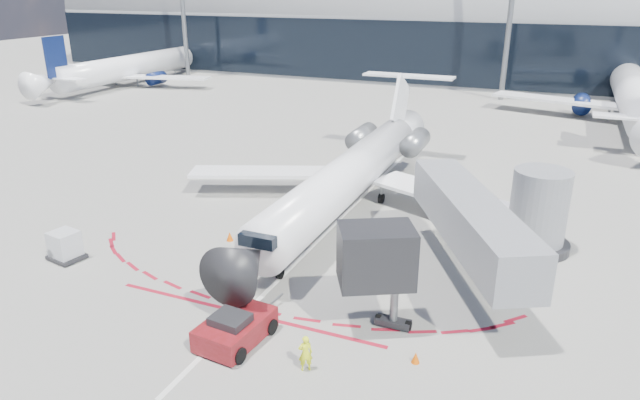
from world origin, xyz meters
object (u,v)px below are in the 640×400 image
at_px(pushback_tug, 235,328).
at_px(uld_container, 65,246).
at_px(regional_jet, 353,171).
at_px(ramp_worker, 305,353).

xyz_separation_m(pushback_tug, uld_container, (-12.83, 3.09, 0.20)).
distance_m(regional_jet, uld_container, 18.51).
relative_size(regional_jet, ramp_worker, 19.42).
relative_size(pushback_tug, ramp_worker, 3.53).
height_order(ramp_worker, uld_container, uld_container).
xyz_separation_m(regional_jet, pushback_tug, (0.75, -17.00, -1.95)).
distance_m(pushback_tug, ramp_worker, 3.67).
bearing_deg(ramp_worker, regional_jet, -109.83).
bearing_deg(uld_container, ramp_worker, -2.60).
bearing_deg(pushback_tug, ramp_worker, -4.42).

